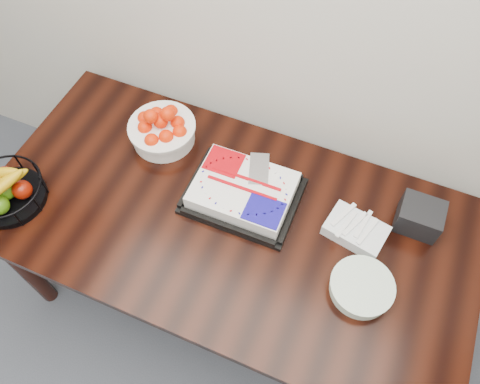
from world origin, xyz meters
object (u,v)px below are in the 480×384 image
at_px(cake_tray, 243,192).
at_px(fruit_basket, 6,190).
at_px(table, 228,229).
at_px(plate_stack, 361,288).
at_px(napkin_box, 419,217).
at_px(tangerine_bowl, 162,127).

bearing_deg(cake_tray, fruit_basket, -156.43).
bearing_deg(cake_tray, table, -99.80).
distance_m(cake_tray, plate_stack, 0.53).
distance_m(cake_tray, napkin_box, 0.63).
bearing_deg(fruit_basket, plate_stack, 7.02).
relative_size(plate_stack, napkin_box, 1.43).
xyz_separation_m(table, napkin_box, (0.64, 0.24, 0.14)).
relative_size(table, napkin_box, 12.07).
bearing_deg(table, fruit_basket, -162.76).
xyz_separation_m(tangerine_bowl, plate_stack, (0.91, -0.32, -0.05)).
bearing_deg(plate_stack, fruit_basket, -172.98).
bearing_deg(fruit_basket, napkin_box, 18.94).
bearing_deg(tangerine_bowl, table, -31.58).
bearing_deg(cake_tray, plate_stack, -20.46).
xyz_separation_m(cake_tray, plate_stack, (0.50, -0.19, -0.01)).
distance_m(table, napkin_box, 0.70).
distance_m(table, tangerine_bowl, 0.48).
bearing_deg(napkin_box, cake_tray, -167.40).
distance_m(plate_stack, napkin_box, 0.35).
relative_size(tangerine_bowl, napkin_box, 1.80).
xyz_separation_m(table, tangerine_bowl, (-0.39, 0.24, 0.16)).
relative_size(fruit_basket, napkin_box, 1.86).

